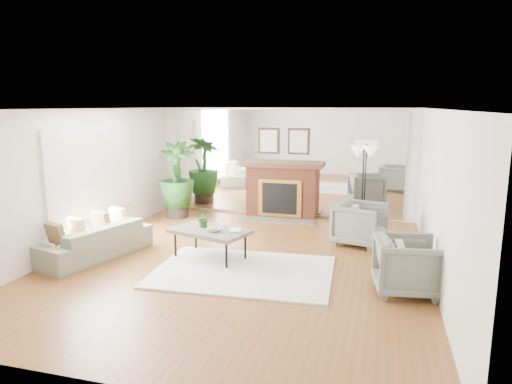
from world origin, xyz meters
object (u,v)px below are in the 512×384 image
(fireplace, at_px, (282,189))
(coffee_table, at_px, (210,232))
(floor_lamp, at_px, (364,158))
(sofa, at_px, (95,241))
(side_table, at_px, (73,236))
(armchair_front, at_px, (408,266))
(potted_ficus, at_px, (177,177))
(armchair_back, at_px, (360,224))

(fireplace, relative_size, coffee_table, 1.42)
(floor_lamp, bearing_deg, sofa, -144.27)
(side_table, bearing_deg, armchair_front, 1.51)
(sofa, distance_m, floor_lamp, 5.41)
(side_table, bearing_deg, floor_lamp, 37.03)
(potted_ficus, bearing_deg, sofa, -92.42)
(potted_ficus, bearing_deg, side_table, -95.66)
(coffee_table, distance_m, potted_ficus, 3.16)
(coffee_table, xyz_separation_m, sofa, (-1.92, -0.44, -0.18))
(side_table, relative_size, floor_lamp, 0.33)
(armchair_back, xyz_separation_m, potted_ficus, (-4.18, 1.04, 0.54))
(potted_ficus, bearing_deg, floor_lamp, 1.20)
(fireplace, distance_m, sofa, 4.40)
(fireplace, bearing_deg, coffee_table, -99.45)
(fireplace, bearing_deg, sofa, -124.01)
(fireplace, relative_size, floor_lamp, 1.18)
(sofa, relative_size, side_table, 3.51)
(coffee_table, relative_size, floor_lamp, 0.83)
(side_table, bearing_deg, fireplace, 56.02)
(fireplace, distance_m, armchair_back, 2.52)
(sofa, height_order, side_table, sofa)
(armchair_back, distance_m, side_table, 5.04)
(floor_lamp, bearing_deg, potted_ficus, -178.80)
(coffee_table, xyz_separation_m, potted_ficus, (-1.79, 2.56, 0.46))
(sofa, xyz_separation_m, armchair_front, (5.05, -0.16, 0.10))
(fireplace, height_order, armchair_front, fireplace)
(coffee_table, distance_m, side_table, 2.24)
(side_table, bearing_deg, coffee_table, 19.23)
(fireplace, height_order, potted_ficus, fireplace)
(coffee_table, bearing_deg, side_table, -160.77)
(coffee_table, height_order, side_table, side_table)
(floor_lamp, bearing_deg, side_table, -142.97)
(armchair_front, bearing_deg, potted_ficus, 49.40)
(armchair_front, xyz_separation_m, floor_lamp, (-0.77, 3.24, 1.09))
(armchair_front, height_order, potted_ficus, potted_ficus)
(sofa, bearing_deg, floor_lamp, 141.13)
(armchair_front, bearing_deg, floor_lamp, 5.37)
(armchair_back, relative_size, floor_lamp, 0.50)
(armchair_back, height_order, armchair_front, armchair_back)
(sofa, distance_m, side_table, 0.39)
(coffee_table, xyz_separation_m, armchair_front, (3.13, -0.60, -0.08))
(floor_lamp, bearing_deg, coffee_table, -131.82)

